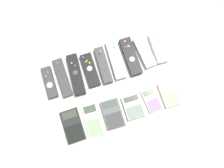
{
  "coord_description": "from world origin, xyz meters",
  "views": [
    {
      "loc": [
        -0.07,
        -0.19,
        1.05
      ],
      "look_at": [
        0.0,
        0.02,
        0.01
      ],
      "focal_mm": 35.0,
      "sensor_mm": 36.0,
      "label": 1
    }
  ],
  "objects_px": {
    "calculator_0": "(73,126)",
    "calculator_1": "(93,120)",
    "remote_1": "(62,78)",
    "calculator_4": "(152,100)",
    "remote_0": "(50,82)",
    "calculator_2": "(113,114)",
    "remote_4": "(103,65)",
    "calculator_5": "(169,94)",
    "remote_6": "(131,56)",
    "calculator_3": "(133,107)",
    "remote_5": "(116,60)",
    "remote_2": "(76,75)",
    "remote_8": "(158,48)",
    "remote_3": "(90,70)",
    "remote_7": "(144,52)"
  },
  "relations": [
    {
      "from": "remote_7",
      "to": "calculator_3",
      "type": "bearing_deg",
      "value": -125.59
    },
    {
      "from": "remote_5",
      "to": "calculator_2",
      "type": "relative_size",
      "value": 1.47
    },
    {
      "from": "remote_5",
      "to": "remote_6",
      "type": "distance_m",
      "value": 0.07
    },
    {
      "from": "remote_1",
      "to": "remote_7",
      "type": "height_order",
      "value": "remote_7"
    },
    {
      "from": "remote_2",
      "to": "calculator_2",
      "type": "bearing_deg",
      "value": -62.11
    },
    {
      "from": "remote_5",
      "to": "remote_7",
      "type": "bearing_deg",
      "value": -0.34
    },
    {
      "from": "remote_5",
      "to": "calculator_2",
      "type": "xyz_separation_m",
      "value": [
        -0.1,
        -0.25,
        -0.0
      ]
    },
    {
      "from": "remote_4",
      "to": "remote_8",
      "type": "relative_size",
      "value": 1.15
    },
    {
      "from": "remote_4",
      "to": "remote_0",
      "type": "bearing_deg",
      "value": -178.37
    },
    {
      "from": "calculator_0",
      "to": "remote_3",
      "type": "bearing_deg",
      "value": 55.18
    },
    {
      "from": "calculator_5",
      "to": "calculator_2",
      "type": "bearing_deg",
      "value": -178.19
    },
    {
      "from": "calculator_2",
      "to": "calculator_4",
      "type": "distance_m",
      "value": 0.2
    },
    {
      "from": "calculator_0",
      "to": "calculator_1",
      "type": "xyz_separation_m",
      "value": [
        0.1,
        -0.01,
        -0.0
      ]
    },
    {
      "from": "remote_0",
      "to": "remote_3",
      "type": "xyz_separation_m",
      "value": [
        0.21,
        -0.0,
        -0.0
      ]
    },
    {
      "from": "remote_4",
      "to": "calculator_5",
      "type": "bearing_deg",
      "value": -40.94
    },
    {
      "from": "remote_1",
      "to": "remote_2",
      "type": "distance_m",
      "value": 0.07
    },
    {
      "from": "remote_2",
      "to": "remote_3",
      "type": "relative_size",
      "value": 1.22
    },
    {
      "from": "calculator_3",
      "to": "calculator_1",
      "type": "bearing_deg",
      "value": -178.54
    },
    {
      "from": "calculator_5",
      "to": "calculator_3",
      "type": "bearing_deg",
      "value": -178.0
    },
    {
      "from": "remote_3",
      "to": "remote_5",
      "type": "bearing_deg",
      "value": 4.15
    },
    {
      "from": "remote_2",
      "to": "calculator_3",
      "type": "distance_m",
      "value": 0.32
    },
    {
      "from": "remote_8",
      "to": "calculator_0",
      "type": "distance_m",
      "value": 0.57
    },
    {
      "from": "remote_8",
      "to": "calculator_2",
      "type": "height_order",
      "value": "remote_8"
    },
    {
      "from": "calculator_1",
      "to": "remote_6",
      "type": "bearing_deg",
      "value": 43.44
    },
    {
      "from": "remote_7",
      "to": "remote_5",
      "type": "bearing_deg",
      "value": 172.59
    },
    {
      "from": "calculator_5",
      "to": "calculator_1",
      "type": "bearing_deg",
      "value": -178.58
    },
    {
      "from": "remote_5",
      "to": "calculator_0",
      "type": "distance_m",
      "value": 0.38
    },
    {
      "from": "remote_6",
      "to": "calculator_0",
      "type": "height_order",
      "value": "remote_6"
    },
    {
      "from": "remote_0",
      "to": "remote_6",
      "type": "relative_size",
      "value": 0.8
    },
    {
      "from": "calculator_3",
      "to": "remote_4",
      "type": "bearing_deg",
      "value": 108.36
    },
    {
      "from": "remote_6",
      "to": "calculator_3",
      "type": "relative_size",
      "value": 1.68
    },
    {
      "from": "calculator_4",
      "to": "calculator_0",
      "type": "bearing_deg",
      "value": 175.45
    },
    {
      "from": "remote_0",
      "to": "calculator_4",
      "type": "relative_size",
      "value": 1.33
    },
    {
      "from": "remote_1",
      "to": "calculator_4",
      "type": "height_order",
      "value": "remote_1"
    },
    {
      "from": "remote_0",
      "to": "remote_4",
      "type": "distance_m",
      "value": 0.28
    },
    {
      "from": "calculator_0",
      "to": "calculator_1",
      "type": "relative_size",
      "value": 0.96
    },
    {
      "from": "remote_5",
      "to": "remote_8",
      "type": "xyz_separation_m",
      "value": [
        0.22,
        -0.01,
        0.0
      ]
    },
    {
      "from": "remote_8",
      "to": "remote_4",
      "type": "bearing_deg",
      "value": -177.18
    },
    {
      "from": "remote_0",
      "to": "calculator_2",
      "type": "relative_size",
      "value": 1.13
    },
    {
      "from": "remote_7",
      "to": "calculator_1",
      "type": "distance_m",
      "value": 0.42
    },
    {
      "from": "remote_3",
      "to": "calculator_2",
      "type": "height_order",
      "value": "remote_3"
    },
    {
      "from": "calculator_2",
      "to": "calculator_4",
      "type": "xyz_separation_m",
      "value": [
        0.2,
        0.0,
        -0.0
      ]
    },
    {
      "from": "remote_1",
      "to": "calculator_5",
      "type": "relative_size",
      "value": 1.6
    },
    {
      "from": "remote_1",
      "to": "calculator_4",
      "type": "xyz_separation_m",
      "value": [
        0.38,
        -0.24,
        -0.0
      ]
    },
    {
      "from": "remote_2",
      "to": "calculator_2",
      "type": "distance_m",
      "value": 0.26
    },
    {
      "from": "remote_3",
      "to": "calculator_1",
      "type": "xyz_separation_m",
      "value": [
        -0.06,
        -0.24,
        -0.0
      ]
    },
    {
      "from": "remote_0",
      "to": "remote_6",
      "type": "height_order",
      "value": "remote_6"
    },
    {
      "from": "remote_2",
      "to": "remote_5",
      "type": "relative_size",
      "value": 1.02
    },
    {
      "from": "remote_1",
      "to": "calculator_1",
      "type": "distance_m",
      "value": 0.26
    },
    {
      "from": "remote_0",
      "to": "calculator_5",
      "type": "height_order",
      "value": "remote_0"
    }
  ]
}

